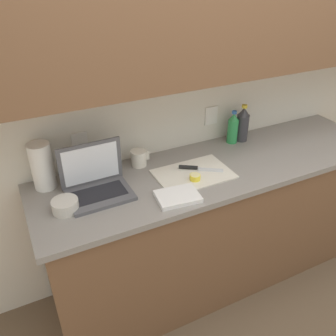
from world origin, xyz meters
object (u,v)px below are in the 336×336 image
object	(u,v)px
lemon_half_cut	(195,177)
paper_towel_roll	(42,166)
knife	(193,168)
cutting_board	(193,174)
bowl_white	(65,206)
bottle_oil_tall	(233,128)
measuring_cup	(139,158)
laptop	(96,182)
bottle_green_soda	(242,124)

from	to	relation	value
lemon_half_cut	paper_towel_roll	size ratio (longest dim) A/B	0.23
knife	cutting_board	bearing A→B (deg)	-85.90
knife	bowl_white	distance (m)	0.75
lemon_half_cut	bottle_oil_tall	distance (m)	0.55
cutting_board	measuring_cup	bearing A→B (deg)	135.19
laptop	knife	distance (m)	0.57
laptop	measuring_cup	size ratio (longest dim) A/B	2.99
bowl_white	paper_towel_roll	xyz separation A→B (m)	(-0.05, 0.26, 0.10)
cutting_board	measuring_cup	world-z (taller)	measuring_cup
cutting_board	bottle_oil_tall	distance (m)	0.50
measuring_cup	paper_towel_roll	world-z (taller)	paper_towel_roll
laptop	knife	xyz separation A→B (m)	(0.57, -0.04, -0.04)
knife	bottle_oil_tall	size ratio (longest dim) A/B	1.04
laptop	paper_towel_roll	size ratio (longest dim) A/B	1.30
measuring_cup	cutting_board	bearing A→B (deg)	-44.81
laptop	cutting_board	world-z (taller)	laptop
laptop	bottle_green_soda	distance (m)	1.07
bowl_white	paper_towel_roll	world-z (taller)	paper_towel_roll
bottle_green_soda	bottle_oil_tall	world-z (taller)	bottle_green_soda
knife	measuring_cup	world-z (taller)	measuring_cup
paper_towel_roll	measuring_cup	bearing A→B (deg)	-0.95
bottle_green_soda	measuring_cup	world-z (taller)	bottle_green_soda
measuring_cup	paper_towel_roll	xyz separation A→B (m)	(-0.54, 0.01, 0.08)
laptop	bowl_white	world-z (taller)	laptop
measuring_cup	bowl_white	distance (m)	0.55
bottle_oil_tall	bowl_white	xyz separation A→B (m)	(-1.16, -0.25, -0.07)
laptop	bottle_green_soda	xyz separation A→B (m)	(1.05, 0.16, 0.05)
knife	lemon_half_cut	distance (m)	0.11
cutting_board	knife	distance (m)	0.05
laptop	lemon_half_cut	bearing A→B (deg)	-15.63
paper_towel_roll	laptop	bearing A→B (deg)	-35.60
bottle_oil_tall	laptop	bearing A→B (deg)	-170.51
cutting_board	bottle_oil_tall	xyz separation A→B (m)	(0.43, 0.24, 0.10)
cutting_board	bottle_green_soda	distance (m)	0.57
knife	paper_towel_roll	bearing A→B (deg)	-161.67
cutting_board	lemon_half_cut	world-z (taller)	lemon_half_cut
bottle_green_soda	cutting_board	bearing A→B (deg)	-154.64
paper_towel_roll	knife	bearing A→B (deg)	-14.40
cutting_board	bottle_oil_tall	world-z (taller)	bottle_oil_tall
laptop	bottle_green_soda	world-z (taller)	laptop
knife	lemon_half_cut	bearing A→B (deg)	-82.24
measuring_cup	bowl_white	xyz separation A→B (m)	(-0.49, -0.25, -0.02)
cutting_board	paper_towel_roll	bearing A→B (deg)	162.50
cutting_board	bowl_white	world-z (taller)	bowl_white
measuring_cup	paper_towel_roll	bearing A→B (deg)	179.05
laptop	bowl_white	distance (m)	0.21
cutting_board	paper_towel_roll	distance (m)	0.83
knife	bottle_green_soda	bearing A→B (deg)	55.17
cutting_board	measuring_cup	xyz separation A→B (m)	(-0.24, 0.24, 0.04)
bottle_oil_tall	measuring_cup	distance (m)	0.67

